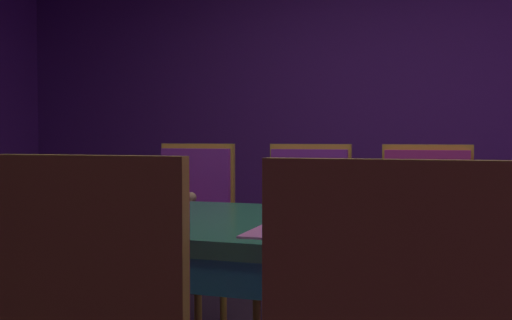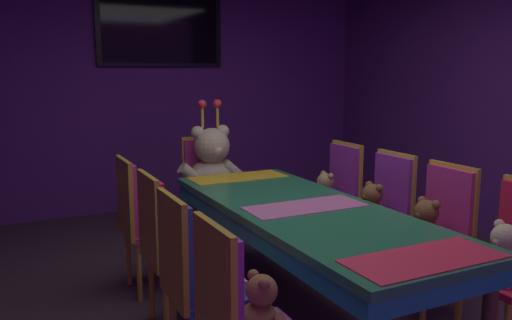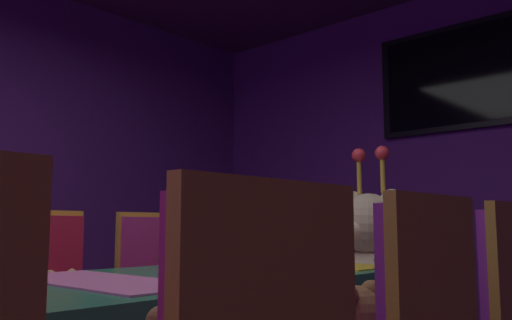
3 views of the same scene
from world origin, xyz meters
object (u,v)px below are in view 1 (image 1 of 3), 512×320
(teddy_right_1, at_px, (424,236))
(chair_right_3, at_px, (192,219))
(banquet_table, at_px, (322,248))
(teddy_right_2, at_px, (299,230))
(teddy_right_3, at_px, (180,226))
(chair_right_1, at_px, (426,230))
(chair_right_2, at_px, (306,224))

(teddy_right_1, bearing_deg, chair_right_3, -97.06)
(banquet_table, height_order, teddy_right_1, teddy_right_1)
(teddy_right_2, relative_size, teddy_right_3, 1.08)
(teddy_right_3, bearing_deg, chair_right_1, 97.20)
(chair_right_1, distance_m, teddy_right_1, 0.15)
(teddy_right_2, bearing_deg, teddy_right_3, -89.23)
(teddy_right_2, height_order, teddy_right_3, teddy_right_2)
(chair_right_2, relative_size, teddy_right_2, 2.97)
(chair_right_1, xyz_separation_m, teddy_right_2, (-0.14, 0.56, -0.00))
(teddy_right_1, distance_m, teddy_right_2, 0.56)
(teddy_right_2, bearing_deg, chair_right_3, -102.69)
(banquet_table, xyz_separation_m, chair_right_3, (0.87, 0.87, -0.06))
(banquet_table, relative_size, teddy_right_2, 7.30)
(banquet_table, relative_size, chair_right_3, 2.46)
(teddy_right_2, xyz_separation_m, chair_right_3, (0.14, 0.60, 0.00))
(teddy_right_3, bearing_deg, banquet_table, 50.04)
(banquet_table, bearing_deg, chair_right_1, -18.44)
(chair_right_3, height_order, teddy_right_3, chair_right_3)
(chair_right_3, bearing_deg, teddy_right_2, 77.31)
(banquet_table, bearing_deg, teddy_right_2, 19.80)
(chair_right_2, bearing_deg, teddy_right_2, -0.00)
(teddy_right_1, xyz_separation_m, teddy_right_2, (0.01, 0.56, -0.00))
(banquet_table, distance_m, chair_right_3, 1.23)
(teddy_right_1, bearing_deg, chair_right_2, -105.42)
(teddy_right_1, relative_size, chair_right_3, 0.34)
(chair_right_1, relative_size, teddy_right_1, 2.92)
(teddy_right_1, distance_m, chair_right_2, 0.58)
(chair_right_2, xyz_separation_m, teddy_right_2, (-0.15, 0.00, -0.00))
(chair_right_1, bearing_deg, teddy_right_3, -82.80)
(chair_right_2, height_order, teddy_right_2, chair_right_2)
(banquet_table, xyz_separation_m, teddy_right_1, (0.73, -0.29, -0.06))
(banquet_table, relative_size, chair_right_2, 2.46)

